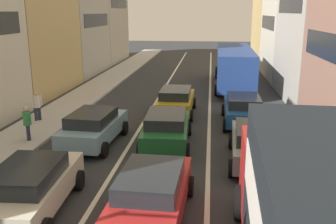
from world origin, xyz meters
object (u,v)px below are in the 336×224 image
at_px(pedestrian_near_kerb, 27,122).
at_px(pedestrian_mid_sidewalk, 37,105).
at_px(hatchback_centre_lane_third, 166,128).
at_px(bus_mid_queue_primary, 234,64).
at_px(removalist_box_truck, 314,211).
at_px(sedan_right_lane_behind_truck, 257,143).
at_px(sedan_left_lane_third, 94,127).
at_px(wagon_right_lane_far, 243,109).
at_px(sedan_centre_lane_second, 152,192).
at_px(coupe_centre_lane_fourth, 176,100).
at_px(wagon_left_lane_second, 31,187).

xyz_separation_m(pedestrian_near_kerb, pedestrian_mid_sidewalk, (-0.95, 2.98, 0.00)).
height_order(hatchback_centre_lane_third, bus_mid_queue_primary, bus_mid_queue_primary).
bearing_deg(hatchback_centre_lane_third, bus_mid_queue_primary, -16.70).
bearing_deg(pedestrian_near_kerb, bus_mid_queue_primary, -155.03).
xyz_separation_m(removalist_box_truck, sedan_right_lane_behind_truck, (-0.20, 7.09, -1.18)).
bearing_deg(sedan_right_lane_behind_truck, sedan_left_lane_third, 81.26).
xyz_separation_m(sedan_left_lane_third, wagon_right_lane_far, (6.62, 3.81, 0.00)).
bearing_deg(sedan_left_lane_third, bus_mid_queue_primary, -23.17).
relative_size(bus_mid_queue_primary, pedestrian_mid_sidewalk, 6.35).
bearing_deg(sedan_left_lane_third, pedestrian_near_kerb, 95.83).
bearing_deg(sedan_centre_lane_second, removalist_box_truck, -125.57).
distance_m(coupe_centre_lane_fourth, bus_mid_queue_primary, 9.04).
bearing_deg(sedan_right_lane_behind_truck, removalist_box_truck, -175.77).
distance_m(hatchback_centre_lane_third, coupe_centre_lane_fourth, 5.11).
bearing_deg(coupe_centre_lane_fourth, bus_mid_queue_primary, -23.26).
distance_m(sedan_left_lane_third, wagon_right_lane_far, 7.64).
relative_size(sedan_centre_lane_second, hatchback_centre_lane_third, 1.00).
distance_m(removalist_box_truck, sedan_right_lane_behind_truck, 7.19).
distance_m(wagon_right_lane_far, bus_mid_queue_primary, 9.75).
bearing_deg(sedan_centre_lane_second, sedan_left_lane_third, 32.58).
relative_size(hatchback_centre_lane_third, sedan_right_lane_behind_truck, 0.99).
bearing_deg(wagon_right_lane_far, removalist_box_truck, -178.20).
relative_size(sedan_centre_lane_second, sedan_right_lane_behind_truck, 1.00).
relative_size(wagon_left_lane_second, hatchback_centre_lane_third, 1.01).
distance_m(hatchback_centre_lane_third, wagon_right_lane_far, 5.04).
height_order(sedan_right_lane_behind_truck, pedestrian_mid_sidewalk, pedestrian_mid_sidewalk).
relative_size(sedan_centre_lane_second, sedan_left_lane_third, 0.99).
height_order(wagon_left_lane_second, coupe_centre_lane_fourth, same).
bearing_deg(removalist_box_truck, hatchback_centre_lane_third, 25.89).
bearing_deg(wagon_left_lane_second, coupe_centre_lane_fourth, -18.52).
height_order(hatchback_centre_lane_third, pedestrian_near_kerb, pedestrian_near_kerb).
bearing_deg(bus_mid_queue_primary, wagon_right_lane_far, -179.50).
distance_m(bus_mid_queue_primary, pedestrian_near_kerb, 16.70).
relative_size(wagon_left_lane_second, pedestrian_mid_sidewalk, 2.64).
bearing_deg(wagon_right_lane_far, bus_mid_queue_primary, -0.05).
bearing_deg(bus_mid_queue_primary, wagon_left_lane_second, 161.63).
height_order(wagon_left_lane_second, pedestrian_mid_sidewalk, pedestrian_mid_sidewalk).
xyz_separation_m(removalist_box_truck, wagon_left_lane_second, (-6.99, 2.66, -1.18)).
height_order(sedan_right_lane_behind_truck, wagon_right_lane_far, same).
distance_m(sedan_left_lane_third, sedan_right_lane_behind_truck, 6.87).
bearing_deg(sedan_right_lane_behind_truck, hatchback_centre_lane_third, 69.67).
distance_m(sedan_centre_lane_second, sedan_left_lane_third, 6.69).
bearing_deg(pedestrian_mid_sidewalk, bus_mid_queue_primary, 93.89).
height_order(sedan_centre_lane_second, wagon_right_lane_far, same).
relative_size(hatchback_centre_lane_third, pedestrian_near_kerb, 2.62).
bearing_deg(sedan_centre_lane_second, wagon_left_lane_second, 92.40).
relative_size(removalist_box_truck, coupe_centre_lane_fourth, 1.80).
bearing_deg(sedan_left_lane_third, hatchback_centre_lane_third, -83.67).
distance_m(sedan_centre_lane_second, pedestrian_mid_sidewalk, 11.26).
bearing_deg(sedan_right_lane_behind_truck, wagon_left_lane_second, 125.74).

